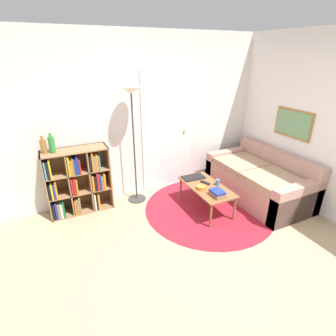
# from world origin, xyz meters

# --- Properties ---
(ground_plane) EXTENTS (14.00, 14.00, 0.00)m
(ground_plane) POSITION_xyz_m (0.00, 0.00, 0.00)
(ground_plane) COLOR tan
(wall_back) EXTENTS (7.04, 0.11, 2.60)m
(wall_back) POSITION_xyz_m (0.02, 2.36, 1.29)
(wall_back) COLOR silver
(wall_back) RESTS_ON ground_plane
(wall_right) EXTENTS (0.08, 5.34, 2.60)m
(wall_right) POSITION_xyz_m (2.04, 1.17, 1.30)
(wall_right) COLOR silver
(wall_right) RESTS_ON ground_plane
(rug) EXTENTS (2.01, 2.01, 0.01)m
(rug) POSITION_xyz_m (0.58, 1.30, 0.00)
(rug) COLOR maroon
(rug) RESTS_ON ground_plane
(bookshelf) EXTENTS (0.93, 0.34, 1.00)m
(bookshelf) POSITION_xyz_m (-1.24, 2.15, 0.50)
(bookshelf) COLOR #936B47
(bookshelf) RESTS_ON ground_plane
(floor_lamp) EXTENTS (0.31, 0.31, 1.83)m
(floor_lamp) POSITION_xyz_m (-0.34, 2.07, 1.52)
(floor_lamp) COLOR #333333
(floor_lamp) RESTS_ON ground_plane
(couch) EXTENTS (0.93, 1.73, 0.77)m
(couch) POSITION_xyz_m (1.59, 1.27, 0.28)
(couch) COLOR tan
(couch) RESTS_ON ground_plane
(coffee_table) EXTENTS (0.49, 0.96, 0.40)m
(coffee_table) POSITION_xyz_m (0.54, 1.33, 0.36)
(coffee_table) COLOR brown
(coffee_table) RESTS_ON ground_plane
(laptop) EXTENTS (0.37, 0.23, 0.02)m
(laptop) POSITION_xyz_m (0.50, 1.66, 0.41)
(laptop) COLOR black
(laptop) RESTS_ON coffee_table
(bowl) EXTENTS (0.13, 0.13, 0.05)m
(bowl) POSITION_xyz_m (0.41, 1.28, 0.43)
(bowl) COLOR orange
(bowl) RESTS_ON coffee_table
(book_stack_on_table) EXTENTS (0.16, 0.22, 0.08)m
(book_stack_on_table) POSITION_xyz_m (0.51, 1.01, 0.44)
(book_stack_on_table) COLOR olive
(book_stack_on_table) RESTS_ON coffee_table
(cup) EXTENTS (0.07, 0.07, 0.09)m
(cup) POSITION_xyz_m (0.71, 1.28, 0.45)
(cup) COLOR teal
(cup) RESTS_ON coffee_table
(remote) EXTENTS (0.10, 0.17, 0.02)m
(remote) POSITION_xyz_m (0.57, 1.41, 0.41)
(remote) COLOR black
(remote) RESTS_ON coffee_table
(bottle_left) EXTENTS (0.08, 0.08, 0.24)m
(bottle_left) POSITION_xyz_m (-1.60, 2.17, 1.11)
(bottle_left) COLOR olive
(bottle_left) RESTS_ON bookshelf
(bottle_middle) EXTENTS (0.08, 0.08, 0.28)m
(bottle_middle) POSITION_xyz_m (-1.49, 2.15, 1.12)
(bottle_middle) COLOR #2D8438
(bottle_middle) RESTS_ON bookshelf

